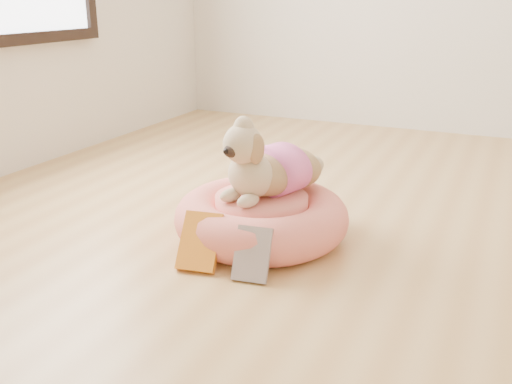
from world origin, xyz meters
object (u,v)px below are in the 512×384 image
at_px(book_yellow, 200,242).
at_px(book_white, 252,254).
at_px(dog, 267,153).
at_px(pet_bed, 261,217).

distance_m(book_yellow, book_white, 0.20).
relative_size(dog, book_yellow, 2.15).
bearing_deg(pet_bed, book_yellow, -106.58).
relative_size(pet_bed, book_yellow, 3.22).
bearing_deg(dog, book_yellow, -88.77).
bearing_deg(book_yellow, dog, 62.69).
distance_m(dog, book_white, 0.42).
bearing_deg(dog, pet_bed, -107.75).
relative_size(book_yellow, book_white, 1.13).
xyz_separation_m(pet_bed, book_yellow, (-0.09, -0.31, 0.01)).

